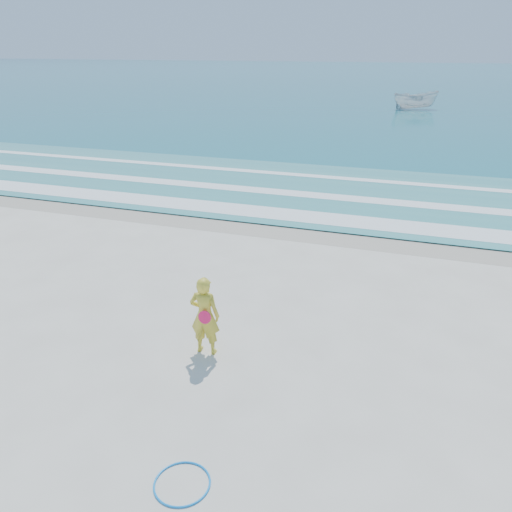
% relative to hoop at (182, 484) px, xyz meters
% --- Properties ---
extents(ground, '(400.00, 400.00, 0.00)m').
position_rel_hoop_xyz_m(ground, '(-1.71, 2.22, -0.02)').
color(ground, silver).
rests_on(ground, ground).
extents(wet_sand, '(400.00, 2.40, 0.00)m').
position_rel_hoop_xyz_m(wet_sand, '(-1.71, 11.22, -0.01)').
color(wet_sand, '#B2A893').
rests_on(wet_sand, ground).
extents(ocean, '(400.00, 190.00, 0.04)m').
position_rel_hoop_xyz_m(ocean, '(-1.71, 107.22, 0.00)').
color(ocean, '#19727F').
rests_on(ocean, ground).
extents(shallow, '(400.00, 10.00, 0.01)m').
position_rel_hoop_xyz_m(shallow, '(-1.71, 16.22, 0.03)').
color(shallow, '#59B7AD').
rests_on(shallow, ocean).
extents(foam_near, '(400.00, 1.40, 0.01)m').
position_rel_hoop_xyz_m(foam_near, '(-1.71, 12.52, 0.04)').
color(foam_near, white).
rests_on(foam_near, shallow).
extents(foam_mid, '(400.00, 0.90, 0.01)m').
position_rel_hoop_xyz_m(foam_mid, '(-1.71, 15.42, 0.04)').
color(foam_mid, white).
rests_on(foam_mid, shallow).
extents(foam_far, '(400.00, 0.60, 0.01)m').
position_rel_hoop_xyz_m(foam_far, '(-1.71, 18.72, 0.04)').
color(foam_far, white).
rests_on(foam_far, shallow).
extents(hoop, '(0.87, 0.87, 0.03)m').
position_rel_hoop_xyz_m(hoop, '(0.00, 0.00, 0.00)').
color(hoop, '#0D89EB').
rests_on(hoop, ground).
extents(boat, '(4.82, 3.39, 1.74)m').
position_rel_hoop_xyz_m(boat, '(1.37, 49.08, 0.90)').
color(boat, silver).
rests_on(boat, ocean).
extents(woman, '(0.64, 0.44, 1.71)m').
position_rel_hoop_xyz_m(woman, '(-1.06, 3.27, 0.84)').
color(woman, gold).
rests_on(woman, ground).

